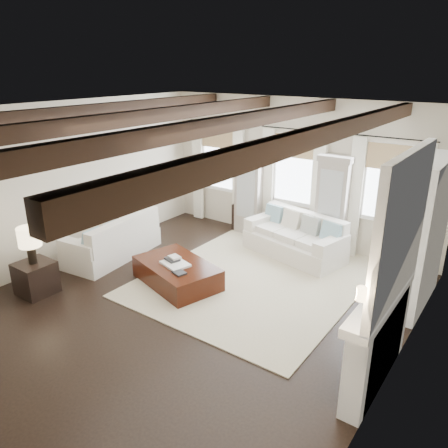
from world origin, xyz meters
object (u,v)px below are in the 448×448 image
Objects in this scene: ottoman at (177,273)px; side_table_back at (244,217)px; sofa_back at (296,239)px; sofa_left at (115,241)px; side_table_front at (36,278)px.

side_table_back reaches higher than ottoman.
sofa_back is 3.82m from sofa_left.
side_table_front is (-1.80, -1.71, 0.08)m from ottoman.
sofa_left is at bearing -114.25° from side_table_back.
side_table_back is at bearing 65.75° from sofa_left.
sofa_back is 1.04× the size of sofa_left.
side_table_front is 0.88× the size of side_table_back.
side_table_back reaches higher than side_table_front.
sofa_back is at bearing 80.65° from ottoman.
side_table_front is (-2.98, -4.17, -0.07)m from sofa_back.
ottoman is at bearing -80.09° from side_table_back.
sofa_left is 3.73× the size of side_table_front.
sofa_left is (-3.04, -2.31, -0.00)m from sofa_back.
side_table_back is (1.26, 4.79, 0.04)m from side_table_front.
sofa_back reaches higher than side_table_back.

